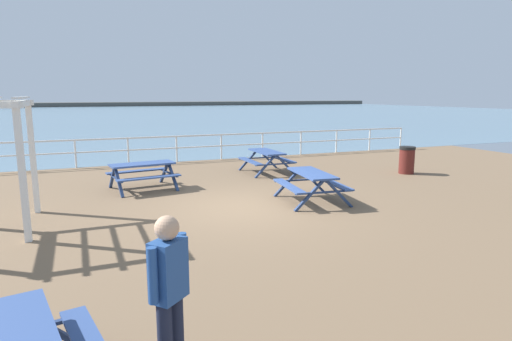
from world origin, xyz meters
TOP-DOWN VIEW (x-y plane):
  - ground_plane at (0.00, 0.00)m, footprint 30.00×24.00m
  - sea_band at (0.00, 52.75)m, footprint 142.00×90.00m
  - distant_shoreline at (0.00, 95.75)m, footprint 142.00×6.00m
  - seaward_railing at (-0.00, 7.75)m, footprint 23.07×0.07m
  - picnic_table_near_left at (-2.00, 2.98)m, footprint 2.01×1.77m
  - picnic_table_far_left at (1.83, -0.16)m, footprint 1.72×1.96m
  - picnic_table_far_right at (2.42, 4.10)m, footprint 1.55×1.80m
  - visitor at (-2.93, -5.83)m, footprint 0.42×0.39m
  - litter_bin at (6.91, 2.09)m, footprint 0.55×0.55m

SIDE VIEW (x-z plane):
  - ground_plane at x=0.00m, z-range -0.20..0.00m
  - sea_band at x=0.00m, z-range 0.00..0.00m
  - distant_shoreline at x=0.00m, z-range -0.90..0.90m
  - litter_bin at x=6.91m, z-range 0.00..0.95m
  - picnic_table_near_left at x=-2.00m, z-range 0.19..0.98m
  - picnic_table_far_left at x=1.83m, z-range 0.19..0.98m
  - picnic_table_far_right at x=2.42m, z-range 0.19..0.98m
  - seaward_railing at x=0.00m, z-range 0.21..1.29m
  - visitor at x=-2.93m, z-range 0.12..1.78m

